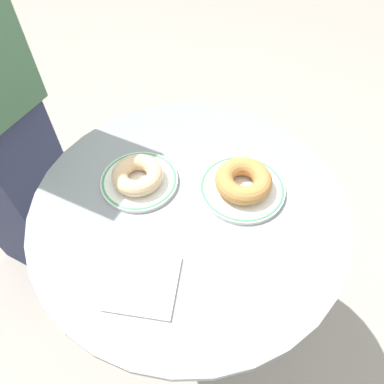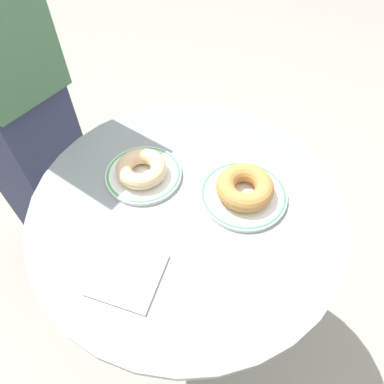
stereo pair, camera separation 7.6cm
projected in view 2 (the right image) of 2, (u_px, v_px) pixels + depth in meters
name	position (u px, v px, depth m)	size (l,w,h in m)	color
ground_plane	(189.00, 318.00, 1.37)	(7.00, 7.00, 0.02)	#9E9389
cafe_table	(188.00, 251.00, 0.94)	(0.69, 0.69, 0.77)	gray
plate_left	(144.00, 174.00, 0.81)	(0.18, 0.18, 0.01)	white
plate_right	(243.00, 195.00, 0.77)	(0.19, 0.19, 0.01)	white
donut_glazed	(141.00, 169.00, 0.78)	(0.12, 0.12, 0.04)	#E0B789
donut_old_fashioned	(245.00, 187.00, 0.75)	(0.13, 0.13, 0.04)	#BC7F42
paper_napkin	(127.00, 274.00, 0.66)	(0.13, 0.12, 0.01)	white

